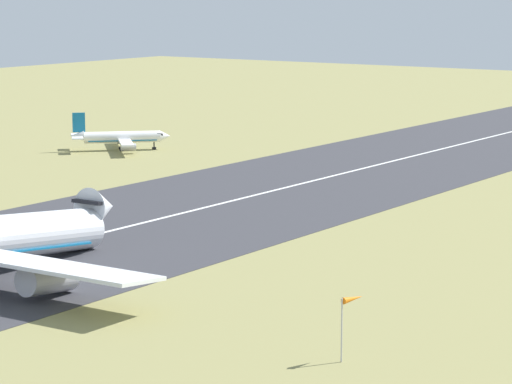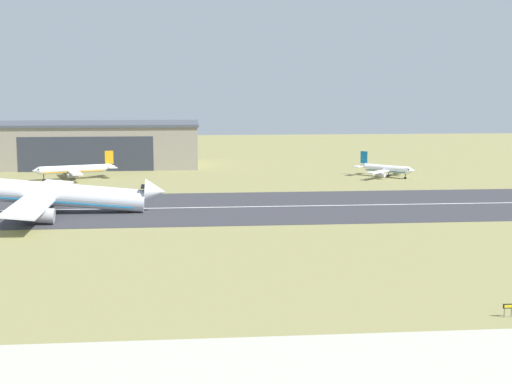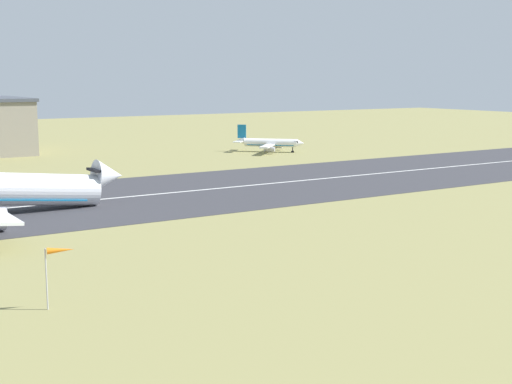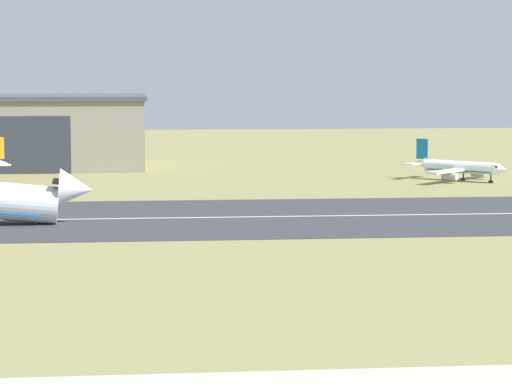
% 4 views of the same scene
% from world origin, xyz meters
% --- Properties ---
extents(ground_plane, '(613.06, 613.06, 0.00)m').
position_xyz_m(ground_plane, '(0.00, 57.93, 0.00)').
color(ground_plane, olive).
extents(runway_strip, '(373.06, 45.01, 0.06)m').
position_xyz_m(runway_strip, '(0.00, 115.86, 0.03)').
color(runway_strip, '#333338').
rests_on(runway_strip, ground_plane).
extents(runway_centreline, '(335.75, 0.70, 0.01)m').
position_xyz_m(runway_centreline, '(0.00, 115.86, 0.07)').
color(runway_centreline, silver).
rests_on(runway_centreline, runway_strip).
extents(taxiway_road, '(279.80, 15.26, 0.05)m').
position_xyz_m(taxiway_road, '(0.00, 21.97, 0.03)').
color(taxiway_road, '#B2AD9E').
rests_on(taxiway_road, ground_plane).
extents(hangar_building, '(73.94, 35.94, 15.14)m').
position_xyz_m(hangar_building, '(-43.30, 207.85, 7.59)').
color(hangar_building, gray).
rests_on(hangar_building, ground_plane).
extents(airplane_landing, '(57.30, 52.67, 15.77)m').
position_xyz_m(airplane_landing, '(-42.94, 110.76, 4.54)').
color(airplane_landing, silver).
rests_on(airplane_landing, ground_plane).
extents(airplane_parked_west, '(24.97, 22.46, 8.18)m').
position_xyz_m(airplane_parked_west, '(-44.08, 170.73, 2.93)').
color(airplane_parked_west, white).
rests_on(airplane_parked_west, ground_plane).
extents(airplane_parked_centre, '(19.02, 19.00, 7.50)m').
position_xyz_m(airplane_parked_centre, '(50.69, 166.88, 2.48)').
color(airplane_parked_centre, white).
rests_on(airplane_parked_centre, ground_plane).
extents(runway_sign, '(1.25, 0.13, 1.68)m').
position_xyz_m(runway_sign, '(28.53, 33.70, 1.23)').
color(runway_sign, '#4C4C51').
rests_on(runway_sign, ground_plane).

